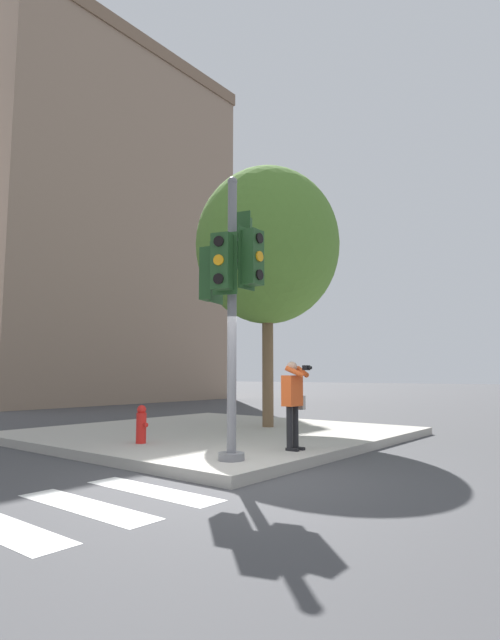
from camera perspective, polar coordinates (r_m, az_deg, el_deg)
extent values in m
plane|color=#424244|center=(7.78, -2.55, -17.71)|extent=(160.00, 160.00, 0.00)
cube|color=#ADA89E|center=(12.66, -4.11, -12.84)|extent=(8.00, 8.00, 0.18)
cube|color=silver|center=(7.16, -11.14, -18.59)|extent=(0.49, 2.27, 0.01)
cube|color=silver|center=(6.57, -18.28, -19.55)|extent=(0.49, 2.27, 0.01)
cylinder|color=slate|center=(8.29, -2.14, -15.32)|extent=(0.42, 0.42, 0.12)
cylinder|color=slate|center=(8.25, -2.08, 0.65)|extent=(0.15, 0.15, 4.47)
sphere|color=slate|center=(8.81, -2.02, 15.51)|extent=(0.17, 0.17, 0.17)
cylinder|color=slate|center=(8.45, -3.23, 5.39)|extent=(0.10, 0.24, 0.05)
cube|color=#234C23|center=(8.57, -4.63, 5.24)|extent=(0.35, 0.30, 0.90)
cube|color=#234C23|center=(8.51, -3.86, 5.32)|extent=(0.42, 0.11, 1.02)
cylinder|color=black|center=(8.70, -5.38, 7.09)|extent=(0.17, 0.07, 0.17)
cylinder|color=orange|center=(8.64, -5.40, 5.15)|extent=(0.17, 0.07, 0.17)
cylinder|color=black|center=(8.58, -5.42, 3.19)|extent=(0.17, 0.07, 0.17)
cylinder|color=slate|center=(8.28, -1.00, 6.92)|extent=(0.06, 0.24, 0.05)
cube|color=#234C23|center=(8.14, 0.33, 7.15)|extent=(0.31, 0.25, 0.90)
cube|color=#234C23|center=(8.22, -0.41, 7.02)|extent=(0.42, 0.04, 1.02)
cylinder|color=black|center=(8.14, 1.11, 9.34)|extent=(0.17, 0.03, 0.17)
cylinder|color=orange|center=(8.06, 1.11, 7.28)|extent=(0.17, 0.03, 0.17)
cylinder|color=black|center=(8.00, 1.11, 5.19)|extent=(0.17, 0.03, 0.17)
cylinder|color=slate|center=(8.20, -2.57, 6.32)|extent=(0.24, 0.12, 0.05)
cube|color=#234C23|center=(7.99, -3.23, 6.66)|extent=(0.32, 0.36, 0.90)
cube|color=#234C23|center=(8.11, -2.86, 6.47)|extent=(0.16, 0.41, 1.02)
cylinder|color=black|center=(7.94, -3.60, 8.98)|extent=(0.08, 0.17, 0.17)
cylinder|color=orange|center=(7.87, -3.62, 6.87)|extent=(0.08, 0.17, 0.17)
cylinder|color=black|center=(7.81, -3.63, 4.72)|extent=(0.08, 0.17, 0.17)
cylinder|color=slate|center=(8.68, -1.53, 9.25)|extent=(0.24, 0.12, 0.05)
cube|color=#234C23|center=(8.89, -0.93, 8.87)|extent=(0.32, 0.36, 0.90)
cube|color=#234C23|center=(8.78, -1.26, 9.08)|extent=(0.15, 0.41, 1.02)
cylinder|color=black|center=(9.10, -0.61, 10.49)|extent=(0.08, 0.17, 0.17)
cylinder|color=orange|center=(9.02, -0.61, 8.67)|extent=(0.08, 0.17, 0.17)
cylinder|color=black|center=(8.94, -0.61, 6.81)|extent=(0.08, 0.17, 0.17)
cube|color=black|center=(9.28, 4.87, -14.54)|extent=(0.09, 0.24, 0.05)
cube|color=black|center=(9.45, 5.56, -14.39)|extent=(0.09, 0.24, 0.05)
cylinder|color=black|center=(9.27, 4.53, -12.25)|extent=(0.11, 0.11, 0.79)
cylinder|color=black|center=(9.43, 5.23, -12.14)|extent=(0.11, 0.11, 0.79)
cube|color=#E55623|center=(9.31, 4.84, -8.05)|extent=(0.40, 0.22, 0.56)
sphere|color=tan|center=(9.30, 4.82, -5.36)|extent=(0.19, 0.19, 0.19)
cube|color=black|center=(9.13, 6.44, -5.45)|extent=(0.12, 0.10, 0.09)
cylinder|color=black|center=(9.10, 6.82, -5.44)|extent=(0.06, 0.08, 0.06)
cylinder|color=#E55623|center=(9.11, 5.08, -5.89)|extent=(0.23, 0.35, 0.22)
cylinder|color=#E55623|center=(9.34, 6.00, -5.89)|extent=(0.23, 0.35, 0.22)
cube|color=#B7B2A8|center=(9.56, 5.70, -9.37)|extent=(0.10, 0.20, 0.26)
cylinder|color=brown|center=(13.33, 2.04, -4.58)|extent=(0.30, 0.30, 3.51)
ellipsoid|color=#568433|center=(13.78, 1.99, 8.50)|extent=(3.90, 3.90, 4.29)
cylinder|color=red|center=(10.45, -12.33, -11.96)|extent=(0.20, 0.20, 0.61)
sphere|color=red|center=(10.41, -12.28, -9.97)|extent=(0.18, 0.18, 0.18)
cylinder|color=red|center=(10.34, -11.85, -11.66)|extent=(0.09, 0.06, 0.09)
cube|color=gray|center=(31.87, -16.65, 9.50)|extent=(15.02, 8.08, 20.10)
cube|color=#7A604C|center=(36.09, -16.07, 25.70)|extent=(15.22, 8.28, 0.80)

